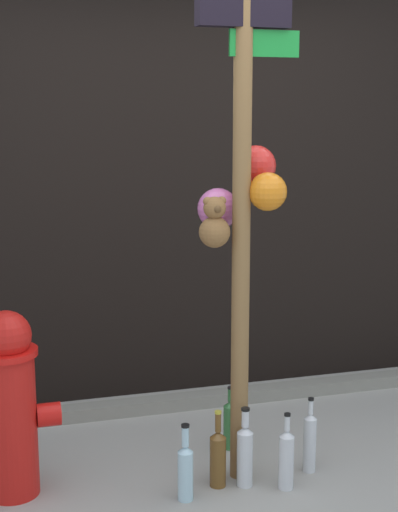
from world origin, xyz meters
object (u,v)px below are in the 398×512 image
(fire_hydrant, at_px, (9,403))
(bottle_4, at_px, (286,458))
(bottle_3, at_px, (310,441))
(bottle_5, at_px, (230,424))
(bottle_1, at_px, (218,457))
(memorial_post, at_px, (241,164))
(bottle_2, at_px, (245,454))
(bottle_0, at_px, (185,470))

(fire_hydrant, height_order, bottle_4, fire_hydrant)
(bottle_3, bearing_deg, bottle_5, 130.52)
(fire_hydrant, bearing_deg, bottle_1, -11.75)
(bottle_1, relative_size, bottle_5, 1.10)
(memorial_post, relative_size, bottle_2, 6.29)
(memorial_post, height_order, bottle_1, memorial_post)
(memorial_post, distance_m, fire_hydrant, 1.58)
(bottle_5, bearing_deg, bottle_2, -98.05)
(memorial_post, bearing_deg, bottle_1, -141.98)
(bottle_0, bearing_deg, bottle_5, 51.24)
(bottle_1, bearing_deg, bottle_2, -13.56)
(memorial_post, relative_size, bottle_3, 6.42)
(bottle_1, relative_size, bottle_3, 0.99)
(fire_hydrant, bearing_deg, bottle_2, -11.96)
(bottle_2, height_order, bottle_5, bottle_2)
(bottle_3, height_order, bottle_4, bottle_3)
(bottle_0, relative_size, bottle_5, 1.08)
(bottle_2, relative_size, bottle_3, 1.02)
(fire_hydrant, relative_size, bottle_5, 2.57)
(fire_hydrant, relative_size, bottle_4, 2.34)
(memorial_post, height_order, bottle_3, memorial_post)
(bottle_2, bearing_deg, bottle_1, 166.44)
(bottle_0, xyz_separation_m, bottle_1, (0.19, 0.09, 0.00))
(bottle_2, relative_size, bottle_5, 1.14)
(fire_hydrant, height_order, bottle_5, fire_hydrant)
(bottle_1, distance_m, bottle_4, 0.33)
(bottle_0, distance_m, bottle_4, 0.50)
(bottle_1, distance_m, bottle_3, 0.50)
(fire_hydrant, height_order, bottle_0, fire_hydrant)
(fire_hydrant, bearing_deg, bottle_5, 8.77)
(memorial_post, relative_size, bottle_0, 6.68)
(bottle_2, bearing_deg, bottle_0, -170.21)
(bottle_0, distance_m, bottle_5, 0.60)
(fire_hydrant, xyz_separation_m, bottle_4, (1.28, -0.32, -0.30))
(bottle_3, bearing_deg, fire_hydrant, 172.89)
(bottle_1, relative_size, bottle_4, 1.01)
(memorial_post, bearing_deg, bottle_2, -95.70)
(memorial_post, relative_size, fire_hydrant, 2.79)
(memorial_post, relative_size, bottle_4, 6.54)
(bottle_5, bearing_deg, bottle_1, -116.19)
(memorial_post, height_order, fire_hydrant, memorial_post)
(bottle_3, xyz_separation_m, bottle_4, (-0.18, -0.13, -0.01))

